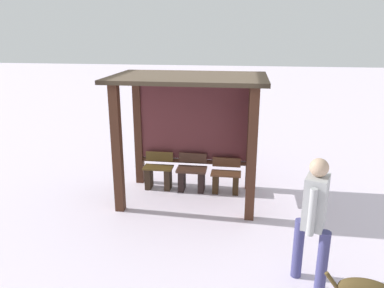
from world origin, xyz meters
The scene contains 6 objects.
ground_plane centered at (0.00, 0.00, 0.00)m, with size 60.00×60.00×0.00m, color white.
bus_shelter centered at (0.11, 0.22, 1.73)m, with size 2.86×1.84×2.46m.
bench_left_inside centered at (-0.72, 0.41, 0.32)m, with size 0.62×0.34×0.77m.
bench_center_inside centered at (0.00, 0.41, 0.32)m, with size 0.62×0.38×0.77m.
bench_right_inside centered at (0.72, 0.41, 0.29)m, with size 0.62×0.35×0.72m.
person_walking centered at (1.97, -2.40, 1.04)m, with size 0.45×0.57×1.77m.
Camera 1 is at (1.04, -6.81, 3.25)m, focal length 34.76 mm.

